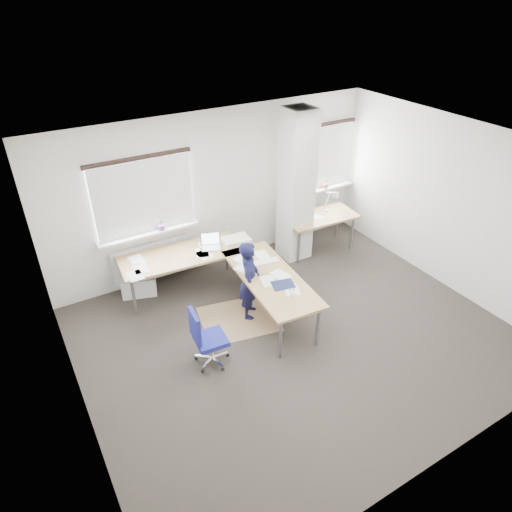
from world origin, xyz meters
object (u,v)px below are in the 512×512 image
task_chair (209,348)px  person (250,280)px  desk_side (320,218)px  desk_main (227,266)px

task_chair → person: person is taller
desk_side → person: person is taller
desk_main → person: 0.48m
desk_side → task_chair: size_ratio=1.56×
desk_side → task_chair: (-3.15, -1.69, -0.43)m
desk_main → task_chair: (-0.87, -1.11, -0.43)m
desk_side → task_chair: bearing=-147.7°
desk_side → person: 2.38m
desk_main → person: size_ratio=2.16×
person → task_chair: bearing=156.5°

